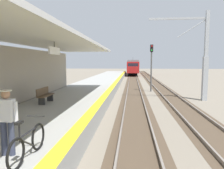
% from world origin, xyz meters
% --- Properties ---
extents(station_platform, '(5.00, 80.00, 0.91)m').
position_xyz_m(station_platform, '(-2.50, 16.00, 0.45)').
color(station_platform, '#999993').
rests_on(station_platform, ground).
extents(track_pair_nearest_platform, '(2.34, 120.00, 0.16)m').
position_xyz_m(track_pair_nearest_platform, '(1.90, 20.00, 0.05)').
color(track_pair_nearest_platform, '#4C3D2D').
rests_on(track_pair_nearest_platform, ground).
extents(track_pair_middle, '(2.34, 120.00, 0.16)m').
position_xyz_m(track_pair_middle, '(5.30, 20.00, 0.05)').
color(track_pair_middle, '#4C3D2D').
rests_on(track_pair_middle, ground).
extents(approaching_train, '(2.93, 19.60, 4.76)m').
position_xyz_m(approaching_train, '(1.90, 56.28, 2.18)').
color(approaching_train, maroon).
rests_on(approaching_train, ground).
extents(commuter_person, '(0.59, 0.30, 1.67)m').
position_xyz_m(commuter_person, '(-1.45, 3.28, 1.84)').
color(commuter_person, '#33384C').
rests_on(commuter_person, station_platform).
extents(bicycle_beside_commuter, '(0.48, 1.82, 1.04)m').
position_xyz_m(bicycle_beside_commuter, '(-0.83, 3.12, 1.29)').
color(bicycle_beside_commuter, black).
rests_on(bicycle_beside_commuter, station_platform).
extents(rail_signal_post, '(0.32, 0.34, 5.20)m').
position_xyz_m(rail_signal_post, '(3.80, 22.20, 3.19)').
color(rail_signal_post, '#4C4C4C').
rests_on(rail_signal_post, ground).
extents(catenary_pylon_far_side, '(5.00, 0.40, 7.50)m').
position_xyz_m(catenary_pylon_far_side, '(7.53, 16.91, 3.60)').
color(catenary_pylon_far_side, '#9EA3A8').
rests_on(catenary_pylon_far_side, ground).
extents(platform_bench, '(0.45, 1.60, 0.88)m').
position_xyz_m(platform_bench, '(-3.37, 10.09, 1.37)').
color(platform_bench, brown).
rests_on(platform_bench, station_platform).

